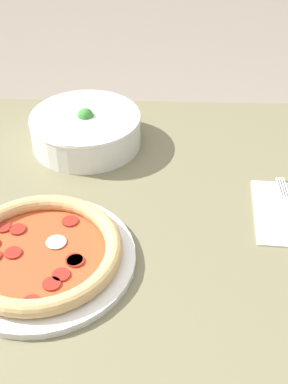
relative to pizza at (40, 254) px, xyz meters
name	(u,v)px	position (x,y,z in m)	size (l,w,h in m)	color
dining_table	(116,280)	(0.10, 0.06, -0.12)	(1.17, 0.89, 0.73)	#706B4C
pizza	(40,254)	(0.00, 0.00, 0.00)	(0.29, 0.29, 0.04)	white
bowl	(86,128)	(0.03, 0.33, 0.02)	(0.22, 0.22, 0.08)	white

